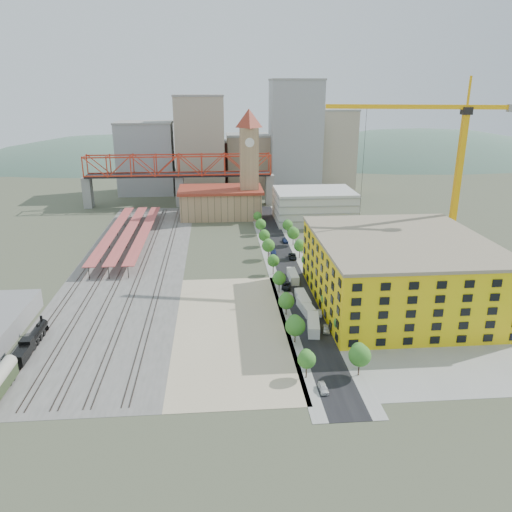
{
  "coord_description": "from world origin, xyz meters",
  "views": [
    {
      "loc": [
        -7.02,
        -143.13,
        56.96
      ],
      "look_at": [
        4.13,
        -5.71,
        10.0
      ],
      "focal_mm": 35.0,
      "sensor_mm": 36.0,
      "label": 1
    }
  ],
  "objects": [
    {
      "name": "site_trailer_c",
      "position": [
        16.0,
        -18.47,
        1.38
      ],
      "size": [
        3.06,
        10.21,
        2.77
      ],
      "primitive_type": "cube",
      "rotation": [
        0.0,
        0.0,
        0.04
      ],
      "color": "silver",
      "rests_on": "ground"
    },
    {
      "name": "distant_hills",
      "position": [
        45.28,
        260.0,
        -79.54
      ],
      "size": [
        647.0,
        264.0,
        227.0
      ],
      "color": "#4C6B59",
      "rests_on": "ground"
    },
    {
      "name": "clock_tower",
      "position": [
        8.0,
        79.99,
        28.7
      ],
      "size": [
        12.0,
        12.0,
        52.0
      ],
      "color": "tan",
      "rests_on": "ground"
    },
    {
      "name": "skyline",
      "position": [
        7.47,
        142.31,
        22.81
      ],
      "size": [
        133.0,
        46.0,
        60.0
      ],
      "color": "#9EA0A3",
      "rests_on": "ground"
    },
    {
      "name": "car_2",
      "position": [
        13.0,
        -6.87,
        0.78
      ],
      "size": [
        3.41,
        5.96,
        1.56
      ],
      "primitive_type": "imported",
      "rotation": [
        0.0,
        0.0,
        -0.15
      ],
      "color": "black",
      "rests_on": "ground"
    },
    {
      "name": "ballast_strip",
      "position": [
        -36.0,
        17.5,
        0.03
      ],
      "size": [
        36.0,
        165.0,
        0.06
      ],
      "primitive_type": "cube",
      "color": "#605E59",
      "rests_on": "ground"
    },
    {
      "name": "car_0",
      "position": [
        13.0,
        -60.0,
        0.68
      ],
      "size": [
        1.7,
        4.04,
        1.36
      ],
      "primitive_type": "imported",
      "rotation": [
        0.0,
        0.0,
        0.02
      ],
      "color": "silver",
      "rests_on": "ground"
    },
    {
      "name": "site_trailer_d",
      "position": [
        16.0,
        -0.66,
        1.33
      ],
      "size": [
        2.58,
        9.74,
        2.66
      ],
      "primitive_type": "cube",
      "rotation": [
        0.0,
        0.0,
        -0.0
      ],
      "color": "silver",
      "rests_on": "ground"
    },
    {
      "name": "ground",
      "position": [
        0.0,
        0.0,
        0.0
      ],
      "size": [
        400.0,
        400.0,
        0.0
      ],
      "primitive_type": "plane",
      "color": "#474C38",
      "rests_on": "ground"
    },
    {
      "name": "sidewalk_west",
      "position": [
        10.5,
        15.0,
        0.02
      ],
      "size": [
        3.0,
        170.0,
        0.04
      ],
      "primitive_type": "cube",
      "color": "gray",
      "rests_on": "ground"
    },
    {
      "name": "car_3",
      "position": [
        13.0,
        25.02,
        0.66
      ],
      "size": [
        2.34,
        4.74,
        1.32
      ],
      "primitive_type": "imported",
      "rotation": [
        0.0,
        0.0,
        -0.11
      ],
      "color": "navy",
      "rests_on": "ground"
    },
    {
      "name": "car_6",
      "position": [
        19.0,
        19.68,
        0.78
      ],
      "size": [
        2.96,
        5.78,
        1.56
      ],
      "primitive_type": "imported",
      "rotation": [
        0.0,
        0.0,
        -0.07
      ],
      "color": "black",
      "rests_on": "ground"
    },
    {
      "name": "car_5",
      "position": [
        19.0,
        -26.29,
        0.66
      ],
      "size": [
        1.87,
        4.16,
        1.32
      ],
      "primitive_type": "imported",
      "rotation": [
        0.0,
        0.0,
        -0.12
      ],
      "color": "#AFAFB4",
      "rests_on": "ground"
    },
    {
      "name": "car_7",
      "position": [
        19.0,
        38.81,
        0.66
      ],
      "size": [
        2.13,
        4.66,
        1.32
      ],
      "primitive_type": "imported",
      "rotation": [
        0.0,
        0.0,
        0.06
      ],
      "color": "navy",
      "rests_on": "ground"
    },
    {
      "name": "rail_tracks",
      "position": [
        -37.8,
        17.5,
        0.15
      ],
      "size": [
        26.56,
        160.0,
        0.18
      ],
      "color": "#382B23",
      "rests_on": "ground"
    },
    {
      "name": "car_1",
      "position": [
        13.0,
        -14.8,
        0.74
      ],
      "size": [
        1.67,
        4.53,
        1.48
      ],
      "primitive_type": "imported",
      "rotation": [
        0.0,
        0.0,
        0.02
      ],
      "color": "gray",
      "rests_on": "ground"
    },
    {
      "name": "site_trailer_b",
      "position": [
        16.0,
        -23.46,
        1.3
      ],
      "size": [
        3.73,
        9.75,
        2.6
      ],
      "primitive_type": "cube",
      "rotation": [
        0.0,
        0.0,
        0.13
      ],
      "color": "silver",
      "rests_on": "ground"
    },
    {
      "name": "construction_pad",
      "position": [
        45.0,
        -20.0,
        0.03
      ],
      "size": [
        50.0,
        90.0,
        0.06
      ],
      "primitive_type": "cube",
      "color": "gray",
      "rests_on": "ground"
    },
    {
      "name": "truss_bridge",
      "position": [
        -25.0,
        105.0,
        18.86
      ],
      "size": [
        94.0,
        9.6,
        25.6
      ],
      "color": "gray",
      "rests_on": "ground"
    },
    {
      "name": "sidewalk_east",
      "position": [
        21.5,
        15.0,
        0.02
      ],
      "size": [
        3.0,
        170.0,
        0.04
      ],
      "primitive_type": "cube",
      "color": "gray",
      "rests_on": "ground"
    },
    {
      "name": "platform_canopies",
      "position": [
        -41.0,
        45.0,
        3.99
      ],
      "size": [
        16.0,
        80.0,
        4.12
      ],
      "color": "#C94F4D",
      "rests_on": "ground"
    },
    {
      "name": "parking_garage",
      "position": [
        36.0,
        70.0,
        7.0
      ],
      "size": [
        34.0,
        26.0,
        14.0
      ],
      "primitive_type": "cube",
      "color": "silver",
      "rests_on": "ground"
    },
    {
      "name": "tower_crane",
      "position": [
        63.73,
        5.29,
        36.99
      ],
      "size": [
        55.34,
        13.52,
        59.94
      ],
      "color": "#FDB110",
      "rests_on": "ground"
    },
    {
      "name": "dirt_lot",
      "position": [
        -4.0,
        -31.5,
        0.03
      ],
      "size": [
        28.0,
        67.0,
        0.06
      ],
      "primitive_type": "cube",
      "color": "tan",
      "rests_on": "ground"
    },
    {
      "name": "car_4",
      "position": [
        19.0,
        -35.24,
        0.71
      ],
      "size": [
        2.37,
        4.39,
        1.42
      ],
      "primitive_type": "imported",
      "rotation": [
        0.0,
        0.0,
        -0.17
      ],
      "color": "silver",
      "rests_on": "ground"
    },
    {
      "name": "street_asphalt",
      "position": [
        16.0,
        15.0,
        0.03
      ],
      "size": [
        12.0,
        170.0,
        0.06
      ],
      "primitive_type": "cube",
      "color": "black",
      "rests_on": "ground"
    },
    {
      "name": "street_trees",
      "position": [
        16.0,
        5.0,
        0.0
      ],
      "size": [
        15.4,
        124.4,
        8.0
      ],
      "color": "#257121",
      "rests_on": "ground"
    },
    {
      "name": "construction_building",
      "position": [
        42.0,
        -20.0,
        9.41
      ],
      "size": [
        44.6,
        50.6,
        18.8
      ],
      "color": "yellow",
      "rests_on": "ground"
    },
    {
      "name": "site_trailer_a",
      "position": [
        16.0,
        -34.03,
        1.42
      ],
      "size": [
        4.26,
        10.66,
        2.84
      ],
      "primitive_type": "cube",
      "rotation": [
        0.0,
        0.0,
        -0.15
      ],
      "color": "silver",
      "rests_on": "ground"
    },
    {
      "name": "locomotive",
      "position": [
        -50.0,
        -37.57,
        1.82
      ],
      "size": [
        2.52,
        19.47,
        4.87
      ],
      "color": "black",
      "rests_on": "ground"
    },
    {
      "name": "station_hall",
      "position": [
        -5.0,
        82.0,
        6.67
      ],
      "size": [
        38.0,
        24.0,
        13.1
      ],
      "color": "tan",
      "rests_on": "ground"
    }
  ]
}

